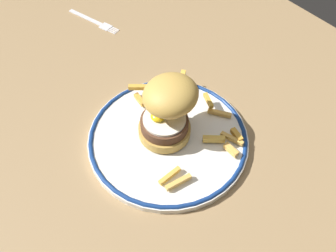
{
  "coord_description": "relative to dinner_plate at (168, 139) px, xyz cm",
  "views": [
    {
      "loc": [
        32.78,
        -24.99,
        60.95
      ],
      "look_at": [
        -1.15,
        3.72,
        4.6
      ],
      "focal_mm": 44.26,
      "sensor_mm": 36.0,
      "label": 1
    }
  ],
  "objects": [
    {
      "name": "burger",
      "position": [
        -1.3,
        1.06,
        6.59
      ],
      "size": [
        13.86,
        13.9,
        11.67
      ],
      "color": "#C09543",
      "rests_on": "dinner_plate"
    },
    {
      "name": "fries_pile",
      "position": [
        1.85,
        4.77,
        1.65
      ],
      "size": [
        23.93,
        19.64,
        2.72
      ],
      "color": "gold",
      "rests_on": "dinner_plate"
    },
    {
      "name": "fork",
      "position": [
        -37.65,
        9.29,
        -0.66
      ],
      "size": [
        14.25,
        5.14,
        0.36
      ],
      "color": "silver",
      "rests_on": "ground_plane"
    },
    {
      "name": "dinner_plate",
      "position": [
        0.0,
        0.0,
        0.0
      ],
      "size": [
        28.98,
        28.98,
        1.6
      ],
      "color": "white",
      "rests_on": "ground_plane"
    },
    {
      "name": "ground_plane",
      "position": [
        1.15,
        -3.72,
        -2.84
      ],
      "size": [
        132.83,
        108.71,
        4.0
      ],
      "primitive_type": "cube",
      "color": "#95774F"
    }
  ]
}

